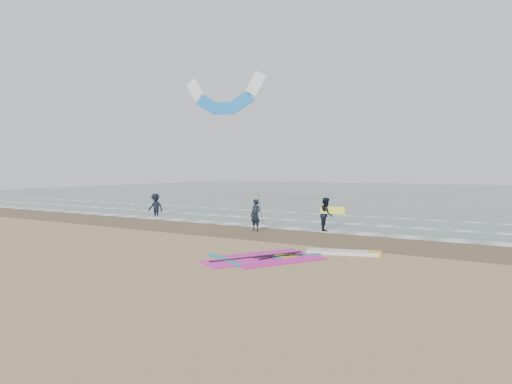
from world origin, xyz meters
The scene contains 11 objects.
ground centered at (0.00, 0.00, 0.00)m, with size 120.00×120.00×0.00m, color tan.
sea_water centered at (0.00, 48.00, 0.01)m, with size 120.00×80.00×0.02m, color #47605E.
wet_sand_band centered at (0.00, 6.00, 0.00)m, with size 120.00×5.00×0.01m, color brown.
foam_waterline centered at (0.00, 10.44, 0.03)m, with size 120.00×9.15×0.02m.
windsurf_rig centered at (3.52, 0.85, 0.04)m, with size 5.96×5.64×0.14m.
person_standing centered at (-1.38, 6.42, 0.87)m, with size 0.63×0.41×1.73m, color black.
person_walking centered at (1.92, 8.31, 0.91)m, with size 0.89×0.69×1.82m, color black.
person_wading centered at (-11.71, 9.71, 0.96)m, with size 1.25×0.72×1.93m, color black.
held_pole centered at (-1.08, 6.42, 1.27)m, with size 0.17×0.86×1.82m.
carried_kiteboard centered at (2.32, 8.21, 1.15)m, with size 1.30×0.51×0.39m.
surf_kite centered at (-7.95, 12.98, 8.51)m, with size 7.22×3.53×8.87m.
Camera 1 is at (11.17, -14.60, 3.40)m, focal length 32.00 mm.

